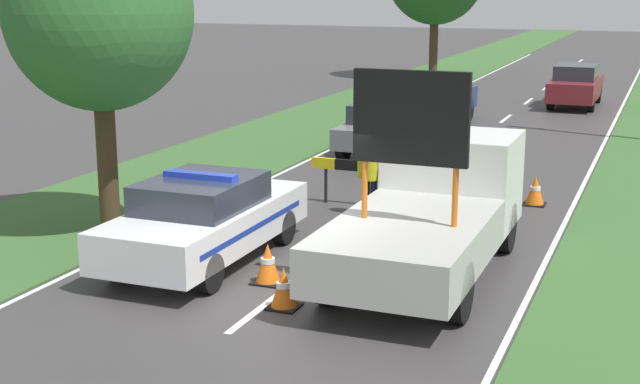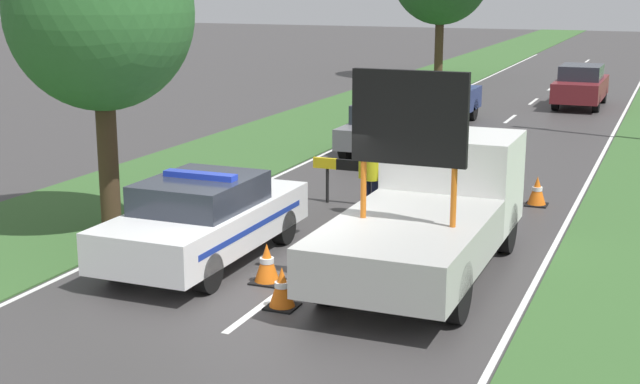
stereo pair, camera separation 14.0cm
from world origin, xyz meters
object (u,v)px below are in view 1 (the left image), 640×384
traffic_cone_near_police (284,288)px  queued_car_wagon_maroon (576,85)px  traffic_cone_centre_front (535,191)px  traffic_cone_behind_barrier (268,263)px  police_car (205,218)px  police_officer (370,173)px  traffic_cone_lane_edge (333,246)px  roadside_tree_near_right (99,13)px  traffic_cone_near_truck (392,216)px  road_barrier (383,170)px  pedestrian_civilian (403,171)px  queued_car_hatch_blue (436,99)px  work_truck (432,208)px  queued_car_suv_grey (384,127)px

traffic_cone_near_police → queued_car_wagon_maroon: 24.39m
traffic_cone_centre_front → traffic_cone_behind_barrier: bearing=-115.3°
police_car → queued_car_wagon_maroon: queued_car_wagon_maroon is taller
police_car → traffic_cone_centre_front: size_ratio=7.31×
police_officer → traffic_cone_centre_front: police_officer is taller
police_car → traffic_cone_behind_barrier: (1.49, -0.65, -0.44)m
traffic_cone_lane_edge → roadside_tree_near_right: roadside_tree_near_right is taller
traffic_cone_lane_edge → roadside_tree_near_right: bearing=179.5°
traffic_cone_near_truck → roadside_tree_near_right: (-4.94, -2.40, 3.95)m
police_car → traffic_cone_near_police: police_car is taller
traffic_cone_centre_front → traffic_cone_near_truck: bearing=-128.8°
traffic_cone_near_police → traffic_cone_behind_barrier: (-0.70, 0.95, 0.01)m
traffic_cone_centre_front → traffic_cone_lane_edge: 5.99m
road_barrier → traffic_cone_centre_front: size_ratio=5.06×
traffic_cone_near_police → police_car: bearing=144.0°
police_officer → roadside_tree_near_right: (-4.25, -3.10, 3.27)m
traffic_cone_near_truck → traffic_cone_lane_edge: 2.46m
queued_car_wagon_maroon → pedestrian_civilian: bearing=85.8°
traffic_cone_near_truck → traffic_cone_lane_edge: size_ratio=0.89×
traffic_cone_centre_front → traffic_cone_near_truck: (-2.36, -2.93, -0.08)m
traffic_cone_centre_front → traffic_cone_near_police: bearing=-108.0°
traffic_cone_near_truck → queued_car_hatch_blue: 13.20m
work_truck → queued_car_suv_grey: size_ratio=1.46×
police_officer → queued_car_wagon_maroon: 18.89m
road_barrier → queued_car_suv_grey: 6.07m
traffic_cone_near_truck → traffic_cone_behind_barrier: size_ratio=0.73×
queued_car_hatch_blue → police_officer: bearing=98.2°
work_truck → traffic_cone_near_police: bearing=56.8°
queued_car_wagon_maroon → traffic_cone_centre_front: bearing=93.3°
road_barrier → queued_car_suv_grey: size_ratio=0.83×
queued_car_suv_grey → traffic_cone_centre_front: bearing=138.4°
police_car → pedestrian_civilian: (2.40, 3.88, 0.27)m
work_truck → police_officer: 3.59m
queued_car_wagon_maroon → traffic_cone_lane_edge: bearing=85.5°
pedestrian_civilian → traffic_cone_lane_edge: 3.17m
traffic_cone_centre_front → roadside_tree_near_right: roadside_tree_near_right is taller
traffic_cone_near_truck → queued_car_wagon_maroon: (1.41, 19.48, 0.58)m
pedestrian_civilian → queued_car_wagon_maroon: size_ratio=0.39×
queued_car_suv_grey → queued_car_hatch_blue: size_ratio=0.84×
queued_car_suv_grey → queued_car_hatch_blue: (0.04, 5.72, 0.11)m
traffic_cone_near_police → queued_car_hatch_blue: queued_car_hatch_blue is taller
traffic_cone_near_police → work_truck: bearing=59.5°
police_officer → traffic_cone_behind_barrier: bearing=85.8°
work_truck → police_officer: (-2.07, 2.92, -0.14)m
queued_car_suv_grey → traffic_cone_behind_barrier: bearing=98.3°
traffic_cone_near_police → traffic_cone_centre_front: 8.19m
traffic_cone_near_truck → queued_car_wagon_maroon: size_ratio=0.11×
traffic_cone_near_truck → police_officer: bearing=134.4°
police_officer → queued_car_suv_grey: police_officer is taller
traffic_cone_near_police → traffic_cone_behind_barrier: traffic_cone_behind_barrier is taller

